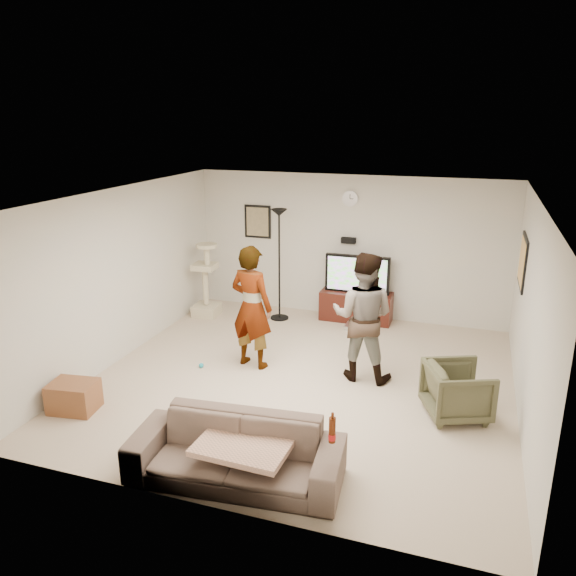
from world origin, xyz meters
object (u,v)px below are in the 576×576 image
(tv, at_px, (357,274))
(floor_lamp, at_px, (279,265))
(cat_tree, at_px, (205,280))
(armchair, at_px, (457,391))
(tv_stand, at_px, (356,306))
(sofa, at_px, (236,452))
(beer_bottle, at_px, (332,430))
(side_table, at_px, (74,396))
(person_left, at_px, (252,307))
(person_right, at_px, (363,317))

(tv, bearing_deg, floor_lamp, -165.34)
(cat_tree, xyz_separation_m, armchair, (4.42, -2.22, -0.35))
(tv_stand, relative_size, floor_lamp, 0.63)
(sofa, height_order, beer_bottle, beer_bottle)
(beer_bottle, distance_m, side_table, 3.49)
(floor_lamp, bearing_deg, sofa, -75.97)
(floor_lamp, relative_size, person_left, 1.10)
(floor_lamp, height_order, person_left, floor_lamp)
(person_left, distance_m, armchair, 2.96)
(person_left, bearing_deg, sofa, 120.68)
(cat_tree, relative_size, armchair, 1.87)
(tv, distance_m, person_right, 2.22)
(tv_stand, height_order, tv, tv)
(beer_bottle, height_order, armchair, beer_bottle)
(sofa, relative_size, armchair, 2.92)
(tv, xyz_separation_m, person_right, (0.53, -2.16, 0.04))
(person_left, xyz_separation_m, beer_bottle, (1.81, -2.51, -0.15))
(tv_stand, height_order, person_right, person_right)
(cat_tree, relative_size, sofa, 0.64)
(floor_lamp, height_order, sofa, floor_lamp)
(sofa, bearing_deg, beer_bottle, -5.21)
(person_right, xyz_separation_m, beer_bottle, (0.25, -2.63, -0.15))
(beer_bottle, bearing_deg, floor_lamp, 115.02)
(beer_bottle, bearing_deg, tv_stand, 99.20)
(person_right, bearing_deg, beer_bottle, 96.85)
(armchair, bearing_deg, tv_stand, 10.14)
(beer_bottle, relative_size, armchair, 0.35)
(armchair, bearing_deg, beer_bottle, 129.34)
(sofa, bearing_deg, side_table, 160.61)
(cat_tree, height_order, person_left, person_left)
(cat_tree, xyz_separation_m, person_right, (3.13, -1.55, 0.21))
(tv, height_order, sofa, tv)
(tv_stand, relative_size, sofa, 0.59)
(person_right, bearing_deg, tv_stand, -74.87)
(tv, bearing_deg, cat_tree, -166.84)
(sofa, xyz_separation_m, beer_bottle, (0.97, 0.00, 0.43))
(tv, height_order, person_left, person_left)
(tv, xyz_separation_m, side_table, (-2.61, -4.18, -0.66))
(tv_stand, xyz_separation_m, person_right, (0.53, -2.16, 0.63))
(cat_tree, bearing_deg, person_left, -46.83)
(tv, xyz_separation_m, sofa, (-0.19, -4.79, -0.54))
(floor_lamp, bearing_deg, person_left, -82.06)
(person_left, height_order, person_right, person_left)
(cat_tree, bearing_deg, floor_lamp, 11.64)
(cat_tree, height_order, sofa, cat_tree)
(beer_bottle, height_order, side_table, beer_bottle)
(tv, height_order, floor_lamp, floor_lamp)
(floor_lamp, bearing_deg, armchair, -38.56)
(floor_lamp, xyz_separation_m, side_table, (-1.31, -3.84, -0.79))
(tv_stand, distance_m, person_left, 2.58)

